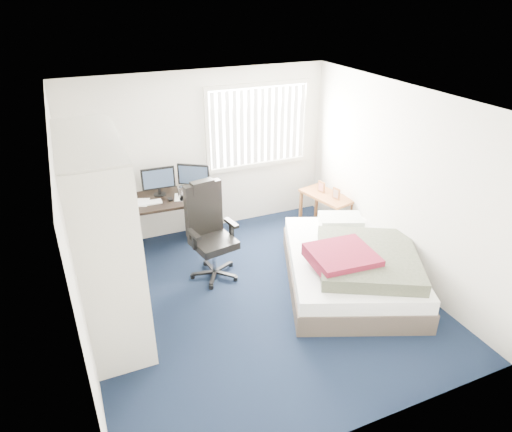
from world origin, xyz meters
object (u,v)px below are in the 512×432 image
object	(u,v)px
desk	(157,197)
nightstand	(327,199)
bed	(351,265)
office_chair	(211,241)

from	to	relation	value
desk	nightstand	world-z (taller)	desk
nightstand	bed	world-z (taller)	nightstand
bed	office_chair	bearing A→B (deg)	148.27
nightstand	bed	bearing A→B (deg)	-108.73
office_chair	nightstand	xyz separation A→B (m)	(2.09, 0.50, 0.02)
office_chair	bed	distance (m)	1.88
desk	nightstand	size ratio (longest dim) A/B	1.76
desk	bed	xyz separation A→B (m)	(2.06, -1.95, -0.53)
office_chair	desk	bearing A→B (deg)	115.65
bed	desk	bearing A→B (deg)	136.46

